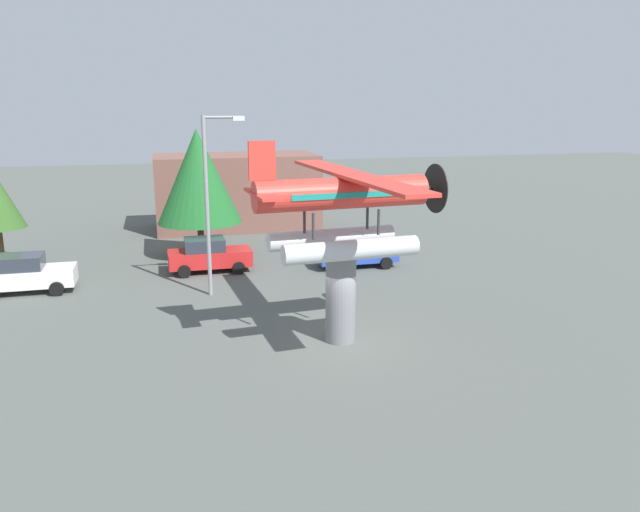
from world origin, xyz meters
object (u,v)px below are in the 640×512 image
object	(u,v)px
floatplane_monument	(345,207)
car_mid_red	(209,255)
tree_east	(198,176)
display_pedestal	(341,298)
streetlight_primary	(211,193)
storefront_building	(237,191)
car_near_white	(25,274)
car_far_blue	(355,250)

from	to	relation	value
floatplane_monument	car_mid_red	size ratio (longest dim) A/B	2.49
tree_east	car_mid_red	bearing A→B (deg)	-87.46
tree_east	display_pedestal	bearing A→B (deg)	-74.11
streetlight_primary	storefront_building	world-z (taller)	streetlight_primary
car_mid_red	car_near_white	bearing A→B (deg)	-169.63
car_near_white	streetlight_primary	size ratio (longest dim) A/B	0.53
floatplane_monument	storefront_building	xyz separation A→B (m)	(-1.14, 21.99, -2.46)
car_near_white	car_far_blue	xyz separation A→B (m)	(15.99, 0.61, 0.00)
car_far_blue	streetlight_primary	size ratio (longest dim) A/B	0.53
display_pedestal	floatplane_monument	size ratio (longest dim) A/B	0.31
streetlight_primary	storefront_building	size ratio (longest dim) A/B	0.73
car_far_blue	storefront_building	world-z (taller)	storefront_building
floatplane_monument	storefront_building	distance (m)	22.16
storefront_building	car_mid_red	bearing A→B (deg)	-104.39
floatplane_monument	car_near_white	world-z (taller)	floatplane_monument
car_far_blue	storefront_building	distance (m)	13.11
car_near_white	storefront_building	xyz separation A→B (m)	(11.28, 12.74, 1.62)
display_pedestal	car_far_blue	bearing A→B (deg)	69.46
car_mid_red	tree_east	xyz separation A→B (m)	(-0.15, 3.36, 3.64)
display_pedestal	car_mid_red	world-z (taller)	display_pedestal
car_far_blue	tree_east	world-z (taller)	tree_east
floatplane_monument	display_pedestal	bearing A→B (deg)	180.00
storefront_building	floatplane_monument	bearing A→B (deg)	-87.04
streetlight_primary	tree_east	bearing A→B (deg)	90.64
car_far_blue	streetlight_primary	distance (m)	9.06
floatplane_monument	tree_east	bearing A→B (deg)	102.07
display_pedestal	storefront_building	distance (m)	22.04
car_near_white	car_far_blue	bearing A→B (deg)	2.19
car_far_blue	car_near_white	bearing A→B (deg)	-177.81
display_pedestal	car_near_white	distance (m)	15.41
floatplane_monument	storefront_building	bearing A→B (deg)	88.64
display_pedestal	streetlight_primary	bearing A→B (deg)	120.27
floatplane_monument	car_far_blue	bearing A→B (deg)	65.78
car_far_blue	floatplane_monument	bearing A→B (deg)	-109.90
car_mid_red	storefront_building	distance (m)	11.68
streetlight_primary	tree_east	world-z (taller)	streetlight_primary
streetlight_primary	tree_east	size ratio (longest dim) A/B	1.12
car_near_white	storefront_building	world-z (taller)	storefront_building
car_near_white	car_mid_red	size ratio (longest dim) A/B	1.00
car_near_white	car_far_blue	distance (m)	16.00
display_pedestal	floatplane_monument	world-z (taller)	floatplane_monument
tree_east	floatplane_monument	bearing A→B (deg)	-73.61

